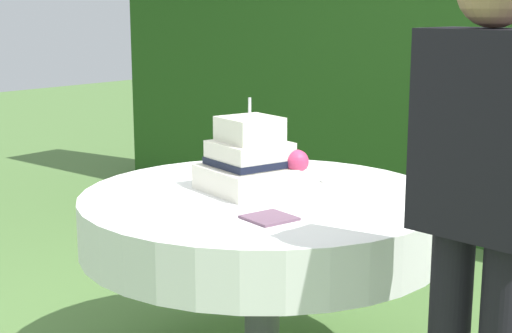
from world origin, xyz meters
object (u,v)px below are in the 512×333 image
object	(u,v)px
cake_table	(262,221)
napkin_stack	(269,218)
serving_plate_far	(269,170)
wedding_cake	(251,161)
standing_person	(482,206)
serving_plate_near	(335,180)

from	to	relation	value
cake_table	napkin_stack	size ratio (longest dim) A/B	9.23
serving_plate_far	wedding_cake	bearing A→B (deg)	-61.96
wedding_cake	standing_person	xyz separation A→B (m)	(1.05, -0.29, 0.06)
standing_person	cake_table	bearing A→B (deg)	164.68
wedding_cake	standing_person	world-z (taller)	standing_person
napkin_stack	standing_person	xyz separation A→B (m)	(0.74, -0.01, 0.17)
napkin_stack	cake_table	bearing A→B (deg)	133.02
napkin_stack	standing_person	size ratio (longest dim) A/B	0.09
wedding_cake	napkin_stack	distance (m)	0.43
wedding_cake	serving_plate_far	world-z (taller)	wedding_cake
cake_table	standing_person	bearing A→B (deg)	-15.32
serving_plate_near	standing_person	distance (m)	1.09
cake_table	napkin_stack	world-z (taller)	napkin_stack
serving_plate_far	standing_person	bearing A→B (deg)	-26.23
cake_table	wedding_cake	xyz separation A→B (m)	(-0.07, 0.02, 0.22)
cake_table	wedding_cake	bearing A→B (deg)	166.49
serving_plate_far	napkin_stack	world-z (taller)	serving_plate_far
wedding_cake	serving_plate_near	world-z (taller)	wedding_cake
cake_table	standing_person	distance (m)	1.06
standing_person	serving_plate_near	bearing A→B (deg)	145.25
cake_table	standing_person	xyz separation A→B (m)	(0.99, -0.27, 0.28)
wedding_cake	standing_person	distance (m)	1.09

